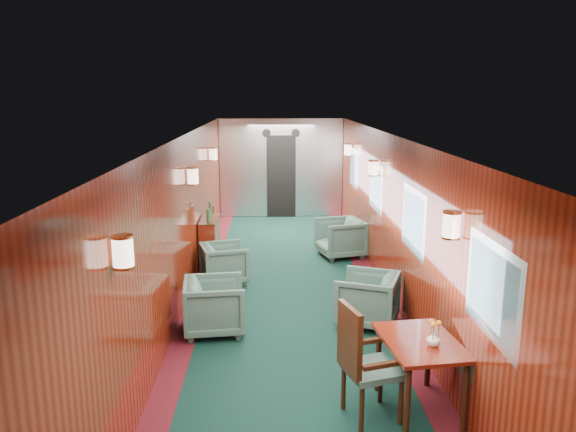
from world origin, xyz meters
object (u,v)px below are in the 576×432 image
(armchair_left_near, at_px, (215,306))
(side_chair, at_px, (362,358))
(armchair_left_far, at_px, (224,263))
(dining_table, at_px, (420,352))
(credenza, at_px, (210,241))
(armchair_right_near, at_px, (367,299))
(armchair_right_far, at_px, (340,238))

(armchair_left_near, bearing_deg, side_chair, -148.74)
(armchair_left_near, bearing_deg, armchair_left_far, -5.34)
(dining_table, distance_m, credenza, 5.35)
(side_chair, bearing_deg, dining_table, -3.56)
(armchair_left_near, relative_size, armchair_right_near, 1.01)
(dining_table, distance_m, armchair_right_near, 2.08)
(credenza, bearing_deg, armchair_right_far, 10.78)
(credenza, bearing_deg, armchair_left_far, -70.93)
(dining_table, distance_m, armchair_left_near, 2.84)
(armchair_left_near, height_order, armchair_right_near, armchair_left_near)
(armchair_left_far, relative_size, armchair_right_far, 0.89)
(credenza, bearing_deg, armchair_right_near, -48.91)
(armchair_right_far, bearing_deg, armchair_right_near, -15.72)
(dining_table, distance_m, armchair_left_far, 4.37)
(dining_table, bearing_deg, armchair_right_far, 84.31)
(dining_table, bearing_deg, side_chair, -173.82)
(side_chair, height_order, armchair_left_near, side_chair)
(side_chair, distance_m, armchair_right_near, 2.25)
(credenza, xyz_separation_m, armchair_right_near, (2.33, -2.68, -0.09))
(side_chair, bearing_deg, armchair_left_near, 110.94)
(dining_table, bearing_deg, armchair_right_near, 87.00)
(armchair_left_near, bearing_deg, armchair_right_far, -37.49)
(side_chair, bearing_deg, credenza, 94.70)
(dining_table, xyz_separation_m, armchair_left_near, (-2.12, 1.87, -0.26))
(credenza, relative_size, armchair_left_far, 1.61)
(side_chair, relative_size, armchair_left_near, 1.47)
(side_chair, height_order, armchair_left_far, side_chair)
(side_chair, bearing_deg, armchair_right_near, 62.30)
(dining_table, xyz_separation_m, armchair_right_far, (-0.11, 5.19, -0.25))
(armchair_left_far, bearing_deg, side_chair, -173.92)
(armchair_right_near, bearing_deg, side_chair, 10.08)
(side_chair, bearing_deg, armchair_right_far, 68.42)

